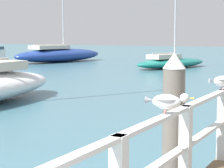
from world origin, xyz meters
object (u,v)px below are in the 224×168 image
object	(u,v)px
seagull_background	(223,80)
boat_1	(171,62)
seagull_foreground	(167,101)
dock_piling_near	(173,130)
boat_3	(59,55)

from	to	relation	value
seagull_background	boat_1	size ratio (longest dim) A/B	0.05
boat_1	seagull_foreground	bearing A→B (deg)	-49.64
dock_piling_near	seagull_background	distance (m)	1.16
dock_piling_near	seagull_foreground	xyz separation A→B (m)	(0.39, -1.23, 0.57)
seagull_foreground	dock_piling_near	bearing A→B (deg)	-173.49
seagull_foreground	seagull_background	xyz separation A→B (m)	(-0.00, 2.16, 0.00)
seagull_background	boat_3	size ratio (longest dim) A/B	0.04
seagull_foreground	seagull_background	size ratio (longest dim) A/B	1.26
seagull_foreground	boat_3	world-z (taller)	boat_3
dock_piling_near	seagull_foreground	size ratio (longest dim) A/B	4.20
boat_3	seagull_background	bearing A→B (deg)	-36.64
dock_piling_near	seagull_foreground	world-z (taller)	dock_piling_near
boat_1	boat_3	size ratio (longest dim) A/B	0.90
boat_1	boat_3	bearing A→B (deg)	-169.88
dock_piling_near	seagull_background	bearing A→B (deg)	67.47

